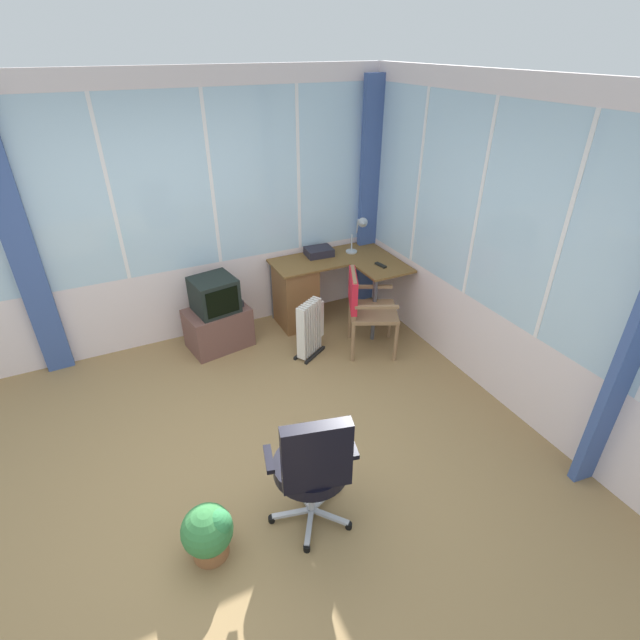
{
  "coord_description": "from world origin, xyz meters",
  "views": [
    {
      "loc": [
        -0.61,
        -2.55,
        2.88
      ],
      "look_at": [
        0.96,
        0.7,
        0.73
      ],
      "focal_mm": 26.38,
      "sensor_mm": 36.0,
      "label": 1
    }
  ],
  "objects_px": {
    "space_heater": "(311,328)",
    "potted_plant": "(209,532)",
    "office_chair": "(313,465)",
    "desk_lamp": "(360,230)",
    "paper_tray": "(319,252)",
    "tv_remote": "(381,265)",
    "wooden_armchair": "(362,302)",
    "desk": "(302,291)",
    "tv_on_stand": "(217,317)"
  },
  "relations": [
    {
      "from": "space_heater",
      "to": "office_chair",
      "type": "bearing_deg",
      "value": -114.36
    },
    {
      "from": "paper_tray",
      "to": "tv_on_stand",
      "type": "xyz_separation_m",
      "value": [
        -1.29,
        -0.18,
        -0.44
      ]
    },
    {
      "from": "wooden_armchair",
      "to": "potted_plant",
      "type": "distance_m",
      "value": 2.65
    },
    {
      "from": "desk_lamp",
      "to": "wooden_armchair",
      "type": "distance_m",
      "value": 0.98
    },
    {
      "from": "desk",
      "to": "potted_plant",
      "type": "xyz_separation_m",
      "value": [
        -1.73,
        -2.42,
        -0.19
      ]
    },
    {
      "from": "tv_remote",
      "to": "potted_plant",
      "type": "bearing_deg",
      "value": -152.3
    },
    {
      "from": "paper_tray",
      "to": "space_heater",
      "type": "distance_m",
      "value": 1.0
    },
    {
      "from": "desk",
      "to": "office_chair",
      "type": "distance_m",
      "value": 2.72
    },
    {
      "from": "office_chair",
      "to": "tv_on_stand",
      "type": "relative_size",
      "value": 1.25
    },
    {
      "from": "paper_tray",
      "to": "wooden_armchair",
      "type": "bearing_deg",
      "value": -86.5
    },
    {
      "from": "paper_tray",
      "to": "space_heater",
      "type": "height_order",
      "value": "paper_tray"
    },
    {
      "from": "space_heater",
      "to": "paper_tray",
      "type": "bearing_deg",
      "value": 58.71
    },
    {
      "from": "wooden_armchair",
      "to": "office_chair",
      "type": "height_order",
      "value": "office_chair"
    },
    {
      "from": "tv_remote",
      "to": "wooden_armchair",
      "type": "xyz_separation_m",
      "value": [
        -0.42,
        -0.34,
        -0.19
      ]
    },
    {
      "from": "desk",
      "to": "desk_lamp",
      "type": "xyz_separation_m",
      "value": [
        0.73,
        -0.01,
        0.62
      ]
    },
    {
      "from": "tv_remote",
      "to": "paper_tray",
      "type": "distance_m",
      "value": 0.74
    },
    {
      "from": "tv_remote",
      "to": "wooden_armchair",
      "type": "distance_m",
      "value": 0.58
    },
    {
      "from": "tv_on_stand",
      "to": "paper_tray",
      "type": "bearing_deg",
      "value": 8.01
    },
    {
      "from": "office_chair",
      "to": "potted_plant",
      "type": "xyz_separation_m",
      "value": [
        -0.69,
        0.09,
        -0.36
      ]
    },
    {
      "from": "paper_tray",
      "to": "office_chair",
      "type": "relative_size",
      "value": 0.3
    },
    {
      "from": "space_heater",
      "to": "potted_plant",
      "type": "height_order",
      "value": "space_heater"
    },
    {
      "from": "wooden_armchair",
      "to": "space_heater",
      "type": "relative_size",
      "value": 1.44
    },
    {
      "from": "tv_remote",
      "to": "desk_lamp",
      "type": "bearing_deg",
      "value": 82.03
    },
    {
      "from": "desk_lamp",
      "to": "potted_plant",
      "type": "bearing_deg",
      "value": -135.51
    },
    {
      "from": "tv_remote",
      "to": "tv_on_stand",
      "type": "bearing_deg",
      "value": 156.8
    },
    {
      "from": "desk_lamp",
      "to": "office_chair",
      "type": "relative_size",
      "value": 0.42
    },
    {
      "from": "wooden_armchair",
      "to": "potted_plant",
      "type": "relative_size",
      "value": 2.25
    },
    {
      "from": "desk",
      "to": "paper_tray",
      "type": "xyz_separation_m",
      "value": [
        0.27,
        0.13,
        0.38
      ]
    },
    {
      "from": "desk",
      "to": "tv_remote",
      "type": "xyz_separation_m",
      "value": [
        0.75,
        -0.44,
        0.35
      ]
    },
    {
      "from": "tv_remote",
      "to": "space_heater",
      "type": "distance_m",
      "value": 1.06
    },
    {
      "from": "wooden_armchair",
      "to": "tv_on_stand",
      "type": "relative_size",
      "value": 1.11
    },
    {
      "from": "desk",
      "to": "tv_remote",
      "type": "height_order",
      "value": "tv_remote"
    },
    {
      "from": "desk_lamp",
      "to": "space_heater",
      "type": "bearing_deg",
      "value": -145.9
    },
    {
      "from": "wooden_armchair",
      "to": "tv_on_stand",
      "type": "bearing_deg",
      "value": 151.56
    },
    {
      "from": "tv_remote",
      "to": "wooden_armchair",
      "type": "bearing_deg",
      "value": -151.98
    },
    {
      "from": "wooden_armchair",
      "to": "potted_plant",
      "type": "xyz_separation_m",
      "value": [
        -2.05,
        -1.64,
        -0.36
      ]
    },
    {
      "from": "tv_remote",
      "to": "potted_plant",
      "type": "xyz_separation_m",
      "value": [
        -2.48,
        -1.98,
        -0.55
      ]
    },
    {
      "from": "office_chair",
      "to": "desk_lamp",
      "type": "bearing_deg",
      "value": 54.78
    },
    {
      "from": "desk",
      "to": "paper_tray",
      "type": "bearing_deg",
      "value": 25.01
    },
    {
      "from": "tv_on_stand",
      "to": "potted_plant",
      "type": "relative_size",
      "value": 2.02
    },
    {
      "from": "wooden_armchair",
      "to": "paper_tray",
      "type": "bearing_deg",
      "value": 93.5
    },
    {
      "from": "desk_lamp",
      "to": "paper_tray",
      "type": "bearing_deg",
      "value": 163.78
    },
    {
      "from": "desk_lamp",
      "to": "tv_remote",
      "type": "relative_size",
      "value": 2.79
    },
    {
      "from": "office_chair",
      "to": "tv_on_stand",
      "type": "height_order",
      "value": "office_chair"
    },
    {
      "from": "desk",
      "to": "space_heater",
      "type": "bearing_deg",
      "value": -106.45
    },
    {
      "from": "desk_lamp",
      "to": "paper_tray",
      "type": "distance_m",
      "value": 0.53
    },
    {
      "from": "paper_tray",
      "to": "wooden_armchair",
      "type": "relative_size",
      "value": 0.33
    },
    {
      "from": "office_chair",
      "to": "desk",
      "type": "bearing_deg",
      "value": 67.54
    },
    {
      "from": "office_chair",
      "to": "wooden_armchair",
      "type": "bearing_deg",
      "value": 51.69
    },
    {
      "from": "tv_remote",
      "to": "office_chair",
      "type": "relative_size",
      "value": 0.15
    }
  ]
}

